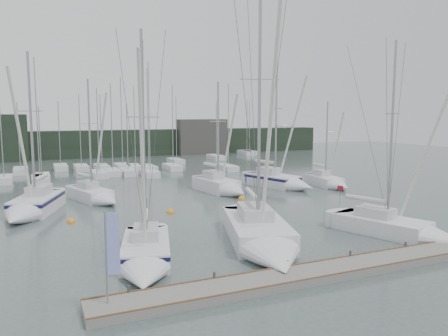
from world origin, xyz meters
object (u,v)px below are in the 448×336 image
at_px(dock_banner, 111,249).
at_px(sailboat_near_left, 145,258).
at_px(sailboat_mid_a, 31,208).
at_px(buoy_c, 71,222).
at_px(sailboat_mid_c, 224,187).
at_px(sailboat_mid_e, 330,183).
at_px(sailboat_near_right, 408,231).
at_px(sailboat_mid_b, 97,197).
at_px(buoy_b, 242,199).
at_px(buoy_a, 170,213).
at_px(sailboat_mid_d, 283,182).
at_px(sailboat_near_center, 265,241).

bearing_deg(dock_banner, sailboat_near_left, 73.10).
bearing_deg(sailboat_mid_a, buoy_c, -31.91).
bearing_deg(sailboat_mid_c, sailboat_mid_e, -14.20).
bearing_deg(sailboat_near_right, sailboat_mid_a, 123.36).
relative_size(sailboat_mid_b, buoy_b, 18.12).
bearing_deg(sailboat_mid_a, buoy_b, 17.19).
bearing_deg(buoy_a, sailboat_near_left, -112.72).
bearing_deg(sailboat_mid_b, sailboat_mid_e, -22.90).
bearing_deg(sailboat_mid_a, sailboat_mid_d, 26.55).
relative_size(sailboat_near_center, sailboat_mid_e, 1.70).
bearing_deg(sailboat_near_center, sailboat_mid_c, 90.85).
bearing_deg(buoy_a, sailboat_near_right, -48.73).
bearing_deg(sailboat_near_center, sailboat_near_right, 8.39).
height_order(sailboat_near_right, sailboat_mid_c, sailboat_near_right).
height_order(sailboat_near_right, sailboat_mid_e, sailboat_near_right).
height_order(sailboat_mid_d, buoy_c, sailboat_mid_d).
bearing_deg(buoy_a, sailboat_mid_b, 125.95).
height_order(sailboat_mid_b, buoy_c, sailboat_mid_b).
bearing_deg(sailboat_mid_e, buoy_b, -164.56).
height_order(sailboat_mid_b, sailboat_mid_c, sailboat_mid_c).
bearing_deg(buoy_b, sailboat_mid_a, 178.04).
distance_m(sailboat_mid_b, buoy_a, 8.37).
distance_m(sailboat_near_center, dock_banner, 10.81).
height_order(sailboat_mid_c, sailboat_mid_d, sailboat_mid_d).
xyz_separation_m(sailboat_mid_a, dock_banner, (3.00, -19.86, 2.00)).
bearing_deg(sailboat_mid_e, sailboat_mid_b, -179.08).
bearing_deg(sailboat_mid_b, buoy_a, -72.49).
distance_m(sailboat_near_center, sailboat_mid_a, 19.86).
bearing_deg(dock_banner, buoy_c, 102.56).
bearing_deg(buoy_a, dock_banner, -114.38).
relative_size(sailboat_near_left, sailboat_mid_c, 1.10).
relative_size(sailboat_near_left, sailboat_mid_b, 1.11).
bearing_deg(sailboat_mid_e, buoy_a, -160.90).
xyz_separation_m(sailboat_mid_d, buoy_a, (-14.79, -6.62, -0.67)).
bearing_deg(sailboat_mid_e, buoy_c, -164.60).
distance_m(sailboat_mid_e, buoy_a, 20.40).
height_order(sailboat_near_center, sailboat_mid_e, sailboat_near_center).
height_order(buoy_b, dock_banner, dock_banner).
relative_size(sailboat_near_right, sailboat_mid_b, 1.14).
bearing_deg(sailboat_near_left, sailboat_near_center, 14.82).
bearing_deg(sailboat_mid_a, buoy_a, 1.47).
bearing_deg(sailboat_mid_e, sailboat_mid_a, -171.79).
bearing_deg(buoy_b, buoy_a, -160.93).
bearing_deg(sailboat_mid_a, sailboat_mid_e, 21.97).
bearing_deg(sailboat_near_right, sailboat_mid_e, 47.10).
distance_m(sailboat_near_center, buoy_c, 15.53).
bearing_deg(sailboat_near_left, buoy_b, 64.01).
distance_m(sailboat_mid_e, buoy_c, 28.00).
height_order(sailboat_near_left, buoy_c, sailboat_near_left).
height_order(sailboat_near_center, sailboat_near_right, sailboat_near_center).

